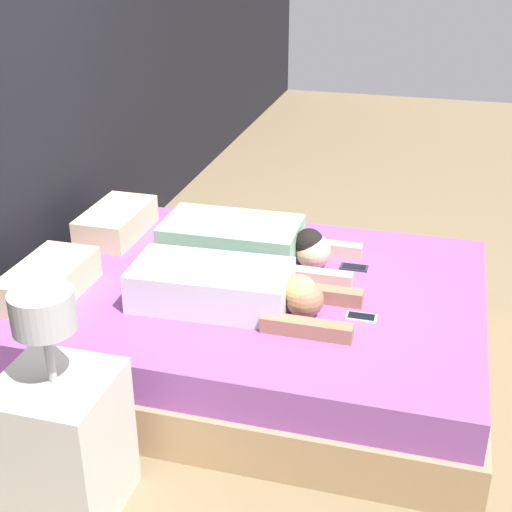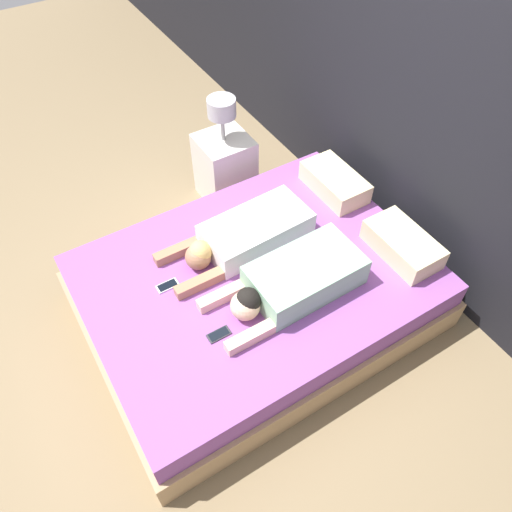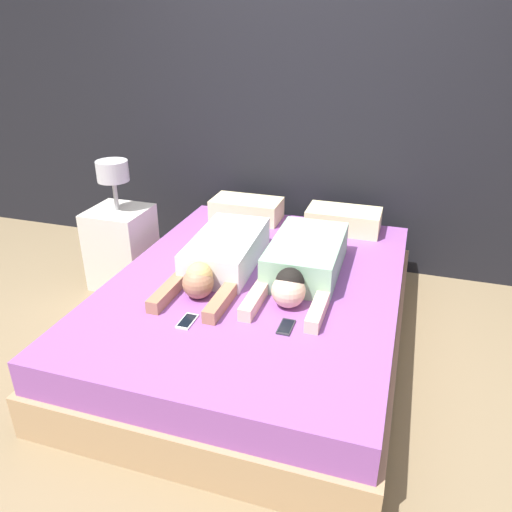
{
  "view_description": "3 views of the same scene",
  "coord_description": "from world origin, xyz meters",
  "px_view_note": "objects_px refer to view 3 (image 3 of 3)",
  "views": [
    {
      "loc": [
        -2.94,
        -0.81,
        2.04
      ],
      "look_at": [
        0.0,
        0.0,
        0.57
      ],
      "focal_mm": 50.0,
      "sensor_mm": 36.0,
      "label": 1
    },
    {
      "loc": [
        1.73,
        -1.06,
        2.9
      ],
      "look_at": [
        0.0,
        0.0,
        0.57
      ],
      "focal_mm": 35.0,
      "sensor_mm": 36.0,
      "label": 2
    },
    {
      "loc": [
        0.78,
        -2.43,
        1.79
      ],
      "look_at": [
        0.0,
        0.0,
        0.57
      ],
      "focal_mm": 35.0,
      "sensor_mm": 36.0,
      "label": 3
    }
  ],
  "objects_px": {
    "pillow_head_right": "(343,220)",
    "cell_phone_right": "(286,327)",
    "nightstand": "(122,242)",
    "person_right": "(303,262)",
    "cell_phone_left": "(187,321)",
    "person_left": "(222,256)",
    "bed": "(256,311)",
    "pillow_head_left": "(247,209)"
  },
  "relations": [
    {
      "from": "bed",
      "to": "pillow_head_right",
      "type": "distance_m",
      "value": 1.02
    },
    {
      "from": "cell_phone_left",
      "to": "cell_phone_right",
      "type": "distance_m",
      "value": 0.49
    },
    {
      "from": "nightstand",
      "to": "bed",
      "type": "bearing_deg",
      "value": -19.71
    },
    {
      "from": "person_right",
      "to": "cell_phone_left",
      "type": "bearing_deg",
      "value": -123.97
    },
    {
      "from": "pillow_head_left",
      "to": "cell_phone_left",
      "type": "height_order",
      "value": "pillow_head_left"
    },
    {
      "from": "bed",
      "to": "person_right",
      "type": "relative_size",
      "value": 2.2
    },
    {
      "from": "pillow_head_left",
      "to": "pillow_head_right",
      "type": "height_order",
      "value": "same"
    },
    {
      "from": "person_right",
      "to": "nightstand",
      "type": "xyz_separation_m",
      "value": [
        -1.41,
        0.3,
        -0.19
      ]
    },
    {
      "from": "person_left",
      "to": "person_right",
      "type": "relative_size",
      "value": 1.04
    },
    {
      "from": "person_left",
      "to": "cell_phone_right",
      "type": "distance_m",
      "value": 0.73
    },
    {
      "from": "person_left",
      "to": "person_right",
      "type": "height_order",
      "value": "person_right"
    },
    {
      "from": "pillow_head_right",
      "to": "cell_phone_left",
      "type": "bearing_deg",
      "value": -110.97
    },
    {
      "from": "person_right",
      "to": "nightstand",
      "type": "bearing_deg",
      "value": 168.03
    },
    {
      "from": "nightstand",
      "to": "person_right",
      "type": "bearing_deg",
      "value": -11.97
    },
    {
      "from": "person_left",
      "to": "nightstand",
      "type": "xyz_separation_m",
      "value": [
        -0.92,
        0.35,
        -0.19
      ]
    },
    {
      "from": "pillow_head_right",
      "to": "person_right",
      "type": "height_order",
      "value": "person_right"
    },
    {
      "from": "cell_phone_left",
      "to": "cell_phone_right",
      "type": "xyz_separation_m",
      "value": [
        0.48,
        0.1,
        0.0
      ]
    },
    {
      "from": "pillow_head_right",
      "to": "bed",
      "type": "bearing_deg",
      "value": -111.91
    },
    {
      "from": "bed",
      "to": "person_left",
      "type": "bearing_deg",
      "value": 165.45
    },
    {
      "from": "bed",
      "to": "cell_phone_right",
      "type": "bearing_deg",
      "value": -55.94
    },
    {
      "from": "person_right",
      "to": "cell_phone_left",
      "type": "relative_size",
      "value": 7.26
    },
    {
      "from": "cell_phone_right",
      "to": "pillow_head_left",
      "type": "bearing_deg",
      "value": 116.15
    },
    {
      "from": "cell_phone_left",
      "to": "nightstand",
      "type": "height_order",
      "value": "nightstand"
    },
    {
      "from": "person_right",
      "to": "pillow_head_right",
      "type": "bearing_deg",
      "value": 81.89
    },
    {
      "from": "pillow_head_right",
      "to": "person_left",
      "type": "relative_size",
      "value": 0.49
    },
    {
      "from": "pillow_head_left",
      "to": "person_left",
      "type": "distance_m",
      "value": 0.85
    },
    {
      "from": "pillow_head_right",
      "to": "cell_phone_left",
      "type": "xyz_separation_m",
      "value": [
        -0.55,
        -1.44,
        -0.07
      ]
    },
    {
      "from": "pillow_head_left",
      "to": "cell_phone_right",
      "type": "height_order",
      "value": "pillow_head_left"
    },
    {
      "from": "person_left",
      "to": "pillow_head_right",
      "type": "bearing_deg",
      "value": 54.59
    },
    {
      "from": "pillow_head_right",
      "to": "cell_phone_left",
      "type": "relative_size",
      "value": 3.7
    },
    {
      "from": "person_right",
      "to": "cell_phone_left",
      "type": "distance_m",
      "value": 0.79
    },
    {
      "from": "nightstand",
      "to": "person_left",
      "type": "bearing_deg",
      "value": -20.98
    },
    {
      "from": "bed",
      "to": "person_right",
      "type": "bearing_deg",
      "value": 24.82
    },
    {
      "from": "cell_phone_right",
      "to": "nightstand",
      "type": "distance_m",
      "value": 1.68
    },
    {
      "from": "pillow_head_left",
      "to": "nightstand",
      "type": "height_order",
      "value": "nightstand"
    },
    {
      "from": "bed",
      "to": "cell_phone_right",
      "type": "xyz_separation_m",
      "value": [
        0.29,
        -0.43,
        0.22
      ]
    },
    {
      "from": "person_right",
      "to": "cell_phone_right",
      "type": "distance_m",
      "value": 0.56
    },
    {
      "from": "pillow_head_right",
      "to": "person_left",
      "type": "bearing_deg",
      "value": -125.41
    },
    {
      "from": "pillow_head_right",
      "to": "cell_phone_right",
      "type": "height_order",
      "value": "pillow_head_right"
    },
    {
      "from": "pillow_head_left",
      "to": "person_right",
      "type": "height_order",
      "value": "person_right"
    },
    {
      "from": "pillow_head_left",
      "to": "cell_phone_right",
      "type": "distance_m",
      "value": 1.49
    },
    {
      "from": "bed",
      "to": "nightstand",
      "type": "relative_size",
      "value": 2.39
    }
  ]
}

